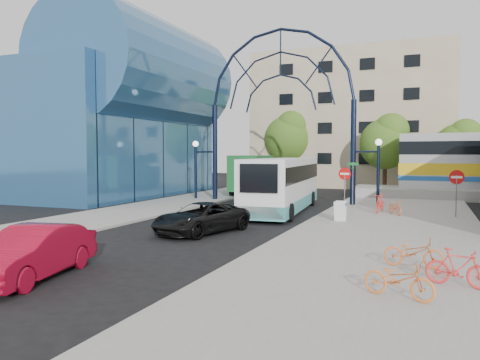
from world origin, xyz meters
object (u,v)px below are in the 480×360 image
at_px(tree_north_c, 460,144).
at_px(bike_near_a, 395,207).
at_px(black_suv, 201,218).
at_px(bike_far_b, 458,268).
at_px(street_name_sign, 353,175).
at_px(sandwich_board, 340,209).
at_px(tree_north_b, 290,136).
at_px(bike_far_a, 413,252).
at_px(green_truck, 254,175).
at_px(tree_north_a, 387,141).
at_px(red_sedan, 32,253).
at_px(stop_sign, 345,177).
at_px(bike_far_c, 399,279).
at_px(city_bus, 283,184).
at_px(gateway_arch, 280,80).
at_px(do_not_enter_sign, 457,182).
at_px(bike_near_b, 380,203).

xyz_separation_m(tree_north_c, bike_near_a, (-4.16, -18.27, -3.75)).
xyz_separation_m(black_suv, bike_far_b, (9.90, -5.36, -0.06)).
bearing_deg(street_name_sign, sandwich_board, -86.54).
bearing_deg(tree_north_b, bike_far_a, -68.07).
xyz_separation_m(tree_north_b, tree_north_c, (16.00, -2.00, -0.99)).
distance_m(sandwich_board, black_suv, 7.21).
distance_m(street_name_sign, green_truck, 11.12).
relative_size(tree_north_a, tree_north_c, 1.08).
bearing_deg(tree_north_c, red_sedan, -109.57).
bearing_deg(stop_sign, bike_far_b, -71.29).
bearing_deg(bike_far_c, green_truck, 44.52).
bearing_deg(bike_far_b, street_name_sign, 30.78).
xyz_separation_m(city_bus, bike_far_a, (7.74, -12.40, -1.10)).
distance_m(tree_north_c, red_sedan, 37.81).
bearing_deg(tree_north_c, bike_far_c, -95.21).
bearing_deg(bike_near_a, street_name_sign, 105.74).
distance_m(red_sedan, bike_far_b, 11.29).
height_order(tree_north_c, city_bus, tree_north_c).
bearing_deg(green_truck, tree_north_c, 27.13).
bearing_deg(red_sedan, bike_far_b, 4.98).
height_order(gateway_arch, bike_far_c, gateway_arch).
distance_m(city_bus, bike_near_a, 6.55).
distance_m(stop_sign, tree_north_b, 20.18).
height_order(gateway_arch, tree_north_b, gateway_arch).
bearing_deg(bike_far_c, bike_near_a, 21.38).
xyz_separation_m(do_not_enter_sign, bike_far_c, (-1.97, -15.96, -1.41)).
xyz_separation_m(bike_near_b, bike_far_b, (3.28, -14.67, -0.06)).
bearing_deg(tree_north_a, sandwich_board, -91.50).
distance_m(do_not_enter_sign, tree_north_c, 18.11).
relative_size(tree_north_b, red_sedan, 1.81).
relative_size(tree_north_b, bike_far_b, 5.01).
bearing_deg(bike_near_b, city_bus, -166.72).
xyz_separation_m(tree_north_a, bike_far_c, (2.91, -31.89, -4.04)).
xyz_separation_m(tree_north_b, bike_near_a, (11.84, -20.27, -4.74)).
distance_m(do_not_enter_sign, bike_near_a, 3.38).
bearing_deg(street_name_sign, bike_far_c, -78.34).
relative_size(tree_north_c, bike_far_a, 3.86).
xyz_separation_m(gateway_arch, sandwich_board, (5.60, -8.02, -7.81)).
bearing_deg(bike_near_b, street_name_sign, 136.50).
xyz_separation_m(tree_north_b, city_bus, (5.39, -20.21, -3.60)).
bearing_deg(tree_north_c, bike_near_a, -102.83).
xyz_separation_m(green_truck, bike_far_c, (12.82, -25.09, -1.10)).
relative_size(stop_sign, bike_near_a, 1.60).
bearing_deg(red_sedan, gateway_arch, 77.68).
bearing_deg(green_truck, sandwich_board, -56.29).
relative_size(stop_sign, bike_far_b, 1.56).
bearing_deg(bike_far_c, bike_near_b, 24.32).
height_order(sandwich_board, city_bus, city_bus).
bearing_deg(green_truck, city_bus, -62.40).
distance_m(tree_north_b, bike_far_a, 35.46).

